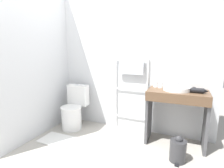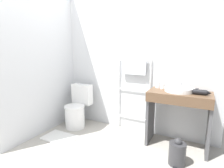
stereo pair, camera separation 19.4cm
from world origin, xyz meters
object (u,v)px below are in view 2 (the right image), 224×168
Objects in this scene: sink_basin at (179,89)px; cup_near_wall at (158,85)px; toilet at (77,109)px; hair_dryer at (201,92)px; towel_radiator at (134,77)px; trash_bin at (177,153)px; cup_near_edge at (162,86)px.

sink_basin is 4.05× the size of cup_near_wall.
hair_dryer is (2.02, 0.06, 0.55)m from toilet.
towel_radiator is (0.99, 0.30, 0.64)m from toilet.
trash_bin is (1.82, -0.33, -0.17)m from toilet.
sink_basin is 0.26m from cup_near_edge.
cup_near_wall is 1.00m from trash_bin.
sink_basin reaches higher than toilet.
cup_near_wall is at bearing -9.80° from towel_radiator.
cup_near_edge is 0.54m from hair_dryer.
cup_near_wall is at bearing 125.79° from trash_bin.
towel_radiator is 3.68× the size of trash_bin.
cup_near_edge is (1.49, 0.20, 0.55)m from toilet.
towel_radiator reaches higher than trash_bin.
sink_basin is at bearing -13.86° from towel_radiator.
toilet is 1.86m from trash_bin.
cup_near_edge is at bearing 7.50° from toilet.
cup_near_wall reaches higher than sink_basin.
hair_dryer is (1.03, -0.24, -0.09)m from towel_radiator.
hair_dryer is at bearing 1.66° from toilet.
toilet is at bearing 169.61° from trash_bin.
toilet is 0.61× the size of towel_radiator.
sink_basin is 4.39× the size of cup_near_edge.
toilet is at bearing -170.98° from cup_near_wall.
trash_bin is (0.33, -0.53, -0.73)m from cup_near_edge.
towel_radiator is 5.82× the size of hair_dryer.
cup_near_edge is 0.25× the size of trash_bin.
cup_near_wall is 0.62m from hair_dryer.
toilet is 2.23× the size of trash_bin.
sink_basin is 0.34m from cup_near_wall.
trash_bin is at bearing -37.26° from towel_radiator.
hair_dryer is (0.52, -0.14, -0.01)m from cup_near_edge.
sink_basin is 1.75× the size of hair_dryer.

